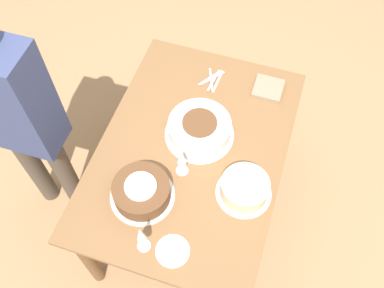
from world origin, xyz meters
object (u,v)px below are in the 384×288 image
at_px(cake_center_white, 200,129).
at_px(wine_glass_near, 141,235).
at_px(wine_glass_far, 182,158).
at_px(person_cutting, 16,114).
at_px(cake_back_decorated, 244,189).
at_px(cake_front_chocolate, 142,191).

xyz_separation_m(cake_center_white, wine_glass_near, (0.66, -0.06, 0.09)).
relative_size(wine_glass_far, person_cutting, 0.12).
bearing_deg(person_cutting, cake_center_white, 18.20).
height_order(cake_center_white, wine_glass_far, wine_glass_far).
bearing_deg(wine_glass_near, wine_glass_far, 174.64).
height_order(cake_back_decorated, wine_glass_near, wine_glass_near).
height_order(cake_front_chocolate, wine_glass_near, wine_glass_near).
xyz_separation_m(cake_front_chocolate, cake_back_decorated, (-0.17, 0.47, 0.00)).
relative_size(cake_front_chocolate, wine_glass_near, 1.44).
distance_m(wine_glass_near, wine_glass_far, 0.43).
bearing_deg(cake_front_chocolate, wine_glass_far, 144.21).
height_order(cake_front_chocolate, cake_back_decorated, cake_front_chocolate).
xyz_separation_m(cake_front_chocolate, person_cutting, (-0.13, -0.70, 0.16)).
bearing_deg(cake_back_decorated, person_cutting, -88.23).
bearing_deg(cake_center_white, cake_back_decorated, 49.94).
bearing_deg(wine_glass_far, wine_glass_near, -5.36).
bearing_deg(cake_back_decorated, cake_front_chocolate, -70.15).
bearing_deg(wine_glass_far, cake_back_decorated, 85.72).
height_order(cake_back_decorated, person_cutting, person_cutting).
bearing_deg(cake_front_chocolate, person_cutting, -100.75).
height_order(wine_glass_near, person_cutting, person_cutting).
distance_m(cake_front_chocolate, cake_back_decorated, 0.50).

